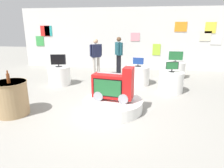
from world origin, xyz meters
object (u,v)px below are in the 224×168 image
object	(u,v)px
tv_on_center_rear	(58,60)
display_pedestal_far_right	(138,75)
display_pedestal_center_rear	(59,76)
display_pedestal_right_rear	(174,70)
display_pedestal_left_rear	(171,82)
tv_on_far_right	(138,62)
tv_on_left_rear	(172,66)
novelty_firetruck_tv	(113,87)
main_display_pedestal	(113,105)
tv_on_right_rear	(176,56)
bottle_on_side_table	(8,78)
side_table_round	(11,98)
shopper_browsing_near_truck	(96,55)
shopper_browsing_rear	(119,53)

from	to	relation	value
tv_on_center_rear	display_pedestal_far_right	distance (m)	2.91
display_pedestal_center_rear	display_pedestal_right_rear	xyz separation A→B (m)	(4.29, 1.63, 0.00)
display_pedestal_left_rear	tv_on_far_right	bearing A→B (deg)	145.76
tv_on_left_rear	display_pedestal_far_right	xyz separation A→B (m)	(-1.08, 0.74, -0.51)
novelty_firetruck_tv	tv_on_left_rear	distance (m)	2.39
main_display_pedestal	tv_on_right_rear	bearing A→B (deg)	60.68
bottle_on_side_table	side_table_round	bearing A→B (deg)	124.12
novelty_firetruck_tv	side_table_round	world-z (taller)	novelty_firetruck_tv
bottle_on_side_table	shopper_browsing_near_truck	bearing A→B (deg)	75.59
display_pedestal_center_rear	tv_on_right_rear	xyz separation A→B (m)	(4.29, 1.63, 0.58)
shopper_browsing_near_truck	tv_on_far_right	bearing A→B (deg)	-30.04
display_pedestal_center_rear	tv_on_left_rear	bearing A→B (deg)	-4.06
main_display_pedestal	shopper_browsing_rear	world-z (taller)	shopper_browsing_rear
tv_on_right_rear	display_pedestal_far_right	size ratio (longest dim) A/B	0.69
main_display_pedestal	side_table_round	world-z (taller)	side_table_round
tv_on_center_rear	side_table_round	bearing A→B (deg)	-92.19
display_pedestal_far_right	side_table_round	size ratio (longest dim) A/B	1.05
display_pedestal_left_rear	display_pedestal_far_right	xyz separation A→B (m)	(-1.08, 0.74, 0.00)
tv_on_center_rear	side_table_round	xyz separation A→B (m)	(-0.10, -2.59, -0.48)
display_pedestal_center_rear	tv_on_right_rear	bearing A→B (deg)	20.73
tv_on_far_right	tv_on_left_rear	bearing A→B (deg)	-34.41
display_pedestal_left_rear	tv_on_far_right	distance (m)	1.40
display_pedestal_right_rear	shopper_browsing_rear	distance (m)	2.44
novelty_firetruck_tv	tv_on_far_right	bearing A→B (deg)	77.70
main_display_pedestal	tv_on_center_rear	distance (m)	3.11
display_pedestal_right_rear	tv_on_far_right	xyz separation A→B (m)	(-1.48, -1.17, 0.50)
tv_on_left_rear	display_pedestal_right_rear	xyz separation A→B (m)	(0.40, 1.91, -0.51)
display_pedestal_center_rear	tv_on_far_right	size ratio (longest dim) A/B	1.91
display_pedestal_far_right	shopper_browsing_near_truck	size ratio (longest dim) A/B	0.55
novelty_firetruck_tv	display_pedestal_far_right	size ratio (longest dim) A/B	1.20
main_display_pedestal	bottle_on_side_table	distance (m)	2.52
display_pedestal_center_rear	tv_on_far_right	xyz separation A→B (m)	(2.81, 0.46, 0.50)
tv_on_left_rear	side_table_round	xyz separation A→B (m)	(-3.99, -2.32, -0.43)
shopper_browsing_near_truck	tv_on_right_rear	bearing A→B (deg)	2.30
tv_on_center_rear	shopper_browsing_near_truck	bearing A→B (deg)	55.44
display_pedestal_far_right	bottle_on_side_table	world-z (taller)	bottle_on_side_table
tv_on_left_rear	display_pedestal_center_rear	size ratio (longest dim) A/B	0.50
display_pedestal_right_rear	shopper_browsing_near_truck	world-z (taller)	shopper_browsing_near_truck
side_table_round	shopper_browsing_near_truck	size ratio (longest dim) A/B	0.52
tv_on_far_right	bottle_on_side_table	distance (m)	4.25
main_display_pedestal	display_pedestal_far_right	world-z (taller)	display_pedestal_far_right
shopper_browsing_rear	shopper_browsing_near_truck	bearing A→B (deg)	-157.54
tv_on_center_rear	tv_on_right_rear	world-z (taller)	tv_on_right_rear
side_table_round	shopper_browsing_rear	size ratio (longest dim) A/B	0.50
display_pedestal_right_rear	display_pedestal_far_right	xyz separation A→B (m)	(-1.48, -1.16, 0.00)
tv_on_center_rear	display_pedestal_far_right	xyz separation A→B (m)	(2.81, 0.47, -0.56)
display_pedestal_left_rear	display_pedestal_right_rear	distance (m)	1.94
novelty_firetruck_tv	shopper_browsing_rear	xyz separation A→B (m)	(-0.32, 3.89, 0.33)
novelty_firetruck_tv	tv_on_far_right	xyz separation A→B (m)	(0.54, 2.48, 0.21)
display_pedestal_center_rear	bottle_on_side_table	bearing A→B (deg)	-90.88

